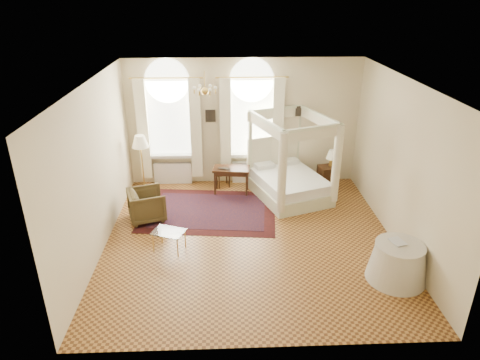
% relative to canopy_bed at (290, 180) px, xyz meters
% --- Properties ---
extents(ground, '(6.00, 6.00, 0.00)m').
position_rel_canopy_bed_xyz_m(ground, '(-1.12, -1.94, -0.48)').
color(ground, '#AC7332').
rests_on(ground, ground).
extents(room_walls, '(6.00, 6.00, 6.00)m').
position_rel_canopy_bed_xyz_m(room_walls, '(-1.12, -1.94, 1.50)').
color(room_walls, beige).
rests_on(room_walls, ground).
extents(window_left, '(1.62, 0.27, 3.29)m').
position_rel_canopy_bed_xyz_m(window_left, '(-3.02, 0.93, 1.01)').
color(window_left, white).
rests_on(window_left, room_walls).
extents(window_right, '(1.62, 0.27, 3.29)m').
position_rel_canopy_bed_xyz_m(window_right, '(-0.92, 0.93, 1.01)').
color(window_right, white).
rests_on(window_right, room_walls).
extents(chandelier, '(0.51, 0.45, 0.50)m').
position_rel_canopy_bed_xyz_m(chandelier, '(-2.02, -0.74, 2.43)').
color(chandelier, '#BA933E').
rests_on(chandelier, room_walls).
extents(wall_pictures, '(2.54, 0.03, 0.39)m').
position_rel_canopy_bed_xyz_m(wall_pictures, '(-1.03, 1.03, 1.41)').
color(wall_pictures, black).
rests_on(wall_pictures, room_walls).
extents(canopy_bed, '(2.13, 2.34, 2.10)m').
position_rel_canopy_bed_xyz_m(canopy_bed, '(0.00, 0.00, 0.00)').
color(canopy_bed, beige).
rests_on(canopy_bed, ground).
extents(nightstand, '(0.52, 0.48, 0.63)m').
position_rel_canopy_bed_xyz_m(nightstand, '(1.05, 0.44, -0.16)').
color(nightstand, '#341A0E').
rests_on(nightstand, ground).
extents(nightstand_lamp, '(0.29, 0.29, 0.42)m').
position_rel_canopy_bed_xyz_m(nightstand_lamp, '(1.14, 0.51, 0.43)').
color(nightstand_lamp, '#BA933E').
rests_on(nightstand_lamp, nightstand).
extents(writing_desk, '(0.96, 0.58, 0.69)m').
position_rel_canopy_bed_xyz_m(writing_desk, '(-1.46, 0.32, 0.11)').
color(writing_desk, '#341A0E').
rests_on(writing_desk, ground).
extents(laptop, '(0.36, 0.28, 0.03)m').
position_rel_canopy_bed_xyz_m(laptop, '(-1.64, 0.30, 0.22)').
color(laptop, black).
rests_on(laptop, writing_desk).
extents(stool, '(0.46, 0.46, 0.43)m').
position_rel_canopy_bed_xyz_m(stool, '(-1.68, 0.74, -0.12)').
color(stool, '#493D1F').
rests_on(stool, ground).
extents(armchair, '(0.99, 0.97, 0.72)m').
position_rel_canopy_bed_xyz_m(armchair, '(-3.41, -0.99, -0.12)').
color(armchair, '#43361C').
rests_on(armchair, ground).
extents(coffee_table, '(0.73, 0.63, 0.42)m').
position_rel_canopy_bed_xyz_m(coffee_table, '(-2.77, -2.28, -0.10)').
color(coffee_table, silver).
rests_on(coffee_table, ground).
extents(floor_lamp, '(0.41, 0.41, 1.58)m').
position_rel_canopy_bed_xyz_m(floor_lamp, '(-3.69, 0.32, 0.87)').
color(floor_lamp, '#BA933E').
rests_on(floor_lamp, ground).
extents(oriental_rug, '(3.33, 2.55, 0.01)m').
position_rel_canopy_bed_xyz_m(oriental_rug, '(-2.02, -0.68, -0.47)').
color(oriental_rug, '#431010').
rests_on(oriental_rug, ground).
extents(side_table, '(1.06, 1.06, 0.72)m').
position_rel_canopy_bed_xyz_m(side_table, '(1.44, -3.41, -0.12)').
color(side_table, beige).
rests_on(side_table, ground).
extents(book, '(0.29, 0.34, 0.03)m').
position_rel_canopy_bed_xyz_m(book, '(1.31, -3.36, 0.26)').
color(book, black).
rests_on(book, side_table).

